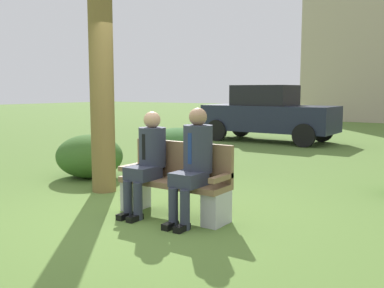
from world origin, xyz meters
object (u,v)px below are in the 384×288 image
(park_bench, at_px, (176,183))
(parked_car_near, at_px, (268,114))
(seated_man_right, at_px, (194,159))
(shrub_near_bench, at_px, (89,156))
(shrub_far_lawn, at_px, (178,149))
(seated_man_left, at_px, (148,157))

(park_bench, height_order, parked_car_near, parked_car_near)
(seated_man_right, bearing_deg, park_bench, 161.13)
(seated_man_right, distance_m, parked_car_near, 8.55)
(shrub_near_bench, xyz_separation_m, shrub_far_lawn, (0.83, 1.52, 0.03))
(park_bench, bearing_deg, shrub_near_bench, 158.06)
(park_bench, xyz_separation_m, shrub_far_lawn, (-1.84, 2.59, 0.01))
(park_bench, xyz_separation_m, shrub_near_bench, (-2.67, 1.08, -0.02))
(seated_man_right, relative_size, shrub_far_lawn, 1.02)
(park_bench, distance_m, shrub_near_bench, 2.88)
(parked_car_near, bearing_deg, seated_man_left, -75.75)
(seated_man_left, xyz_separation_m, shrub_near_bench, (-2.33, 1.20, -0.33))
(shrub_far_lawn, bearing_deg, park_bench, -54.63)
(shrub_far_lawn, bearing_deg, seated_man_right, -51.17)
(shrub_near_bench, height_order, shrub_far_lawn, shrub_far_lawn)
(seated_man_left, bearing_deg, shrub_far_lawn, 118.92)
(park_bench, xyz_separation_m, parked_car_near, (-2.40, 7.98, 0.44))
(seated_man_right, bearing_deg, seated_man_left, -179.50)
(park_bench, bearing_deg, seated_man_right, -18.87)
(seated_man_left, relative_size, shrub_far_lawn, 0.98)
(seated_man_left, height_order, parked_car_near, parked_car_near)
(parked_car_near, bearing_deg, park_bench, -73.27)
(park_bench, distance_m, seated_man_right, 0.50)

